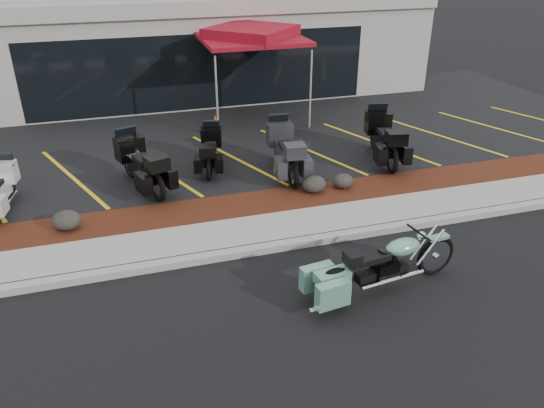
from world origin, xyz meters
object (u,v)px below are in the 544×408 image
object	(u,v)px
traffic_cone	(215,122)
popup_canopy	(251,35)
touring_white	(7,175)
hero_cruiser	(436,250)

from	to	relation	value
traffic_cone	popup_canopy	distance (m)	3.02
touring_white	traffic_cone	xyz separation A→B (m)	(5.73, 3.42, -0.32)
traffic_cone	popup_canopy	xyz separation A→B (m)	(1.47, 0.82, 2.51)
hero_cruiser	traffic_cone	xyz separation A→B (m)	(-2.37, 9.10, -0.16)
traffic_cone	touring_white	bearing A→B (deg)	-149.16
hero_cruiser	touring_white	world-z (taller)	touring_white
traffic_cone	popup_canopy	world-z (taller)	popup_canopy
hero_cruiser	popup_canopy	distance (m)	10.23
hero_cruiser	popup_canopy	bearing A→B (deg)	87.73
hero_cruiser	popup_canopy	xyz separation A→B (m)	(-0.90, 9.92, 2.36)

